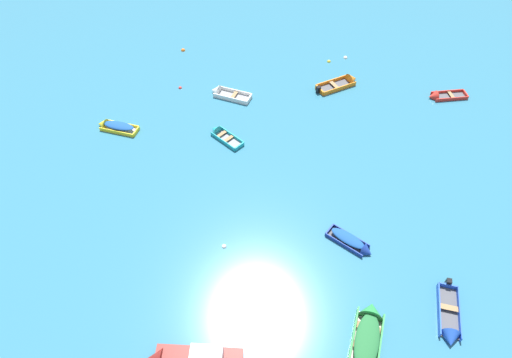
% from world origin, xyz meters
% --- Properties ---
extents(rowboat_white_near_left, '(4.01, 1.87, 1.19)m').
position_xyz_m(rowboat_white_near_left, '(-5.24, 33.35, 0.19)').
color(rowboat_white_near_left, gray).
rests_on(rowboat_white_near_left, ground_plane).
extents(rowboat_deep_blue_cluster_inner, '(3.38, 2.37, 0.96)m').
position_xyz_m(rowboat_deep_blue_cluster_inner, '(7.67, 18.94, 0.25)').
color(rowboat_deep_blue_cluster_inner, '#4C4C51').
rests_on(rowboat_deep_blue_cluster_inner, ground_plane).
extents(rowboat_turquoise_distant_center, '(3.36, 2.65, 1.01)m').
position_xyz_m(rowboat_turquoise_distant_center, '(-4.00, 27.86, 0.16)').
color(rowboat_turquoise_distant_center, gray).
rests_on(rowboat_turquoise_distant_center, ground_plane).
extents(rowboat_orange_foreground_center, '(4.10, 3.66, 1.29)m').
position_xyz_m(rowboat_orange_foreground_center, '(5.77, 37.41, 0.19)').
color(rowboat_orange_foreground_center, '#4C4C51').
rests_on(rowboat_orange_foreground_center, ground_plane).
extents(rowboat_green_back_row_center, '(2.06, 4.79, 1.45)m').
position_xyz_m(rowboat_green_back_row_center, '(8.75, 13.01, 0.38)').
color(rowboat_green_back_row_center, beige).
rests_on(rowboat_green_back_row_center, ground_plane).
extents(rowboat_red_far_back, '(3.75, 2.22, 1.07)m').
position_xyz_m(rowboat_red_far_back, '(14.44, 36.99, 0.15)').
color(rowboat_red_far_back, '#4C4C51').
rests_on(rowboat_red_far_back, ground_plane).
extents(rowboat_yellow_outer_left, '(3.71, 1.44, 1.08)m').
position_xyz_m(rowboat_yellow_outer_left, '(-13.20, 26.84, 0.27)').
color(rowboat_yellow_outer_left, beige).
rests_on(rowboat_yellow_outer_left, ground_plane).
extents(rowboat_blue_near_camera, '(1.35, 4.16, 1.10)m').
position_xyz_m(rowboat_blue_near_camera, '(13.41, 14.42, 0.21)').
color(rowboat_blue_near_camera, '#4C4C51').
rests_on(rowboat_blue_near_camera, ground_plane).
extents(mooring_buoy_far_field, '(0.33, 0.33, 0.33)m').
position_xyz_m(mooring_buoy_far_field, '(-9.45, 33.54, 0.00)').
color(mooring_buoy_far_field, red).
rests_on(mooring_buoy_far_field, ground_plane).
extents(mooring_buoy_central, '(0.44, 0.44, 0.44)m').
position_xyz_m(mooring_buoy_central, '(-11.26, 39.91, 0.00)').
color(mooring_buoy_central, orange).
rests_on(mooring_buoy_central, ground_plane).
extents(mooring_buoy_between_boats_right, '(0.42, 0.42, 0.42)m').
position_xyz_m(mooring_buoy_between_boats_right, '(5.53, 41.94, 0.00)').
color(mooring_buoy_between_boats_right, silver).
rests_on(mooring_buoy_between_boats_right, ground_plane).
extents(mooring_buoy_near_foreground, '(0.32, 0.32, 0.32)m').
position_xyz_m(mooring_buoy_near_foreground, '(-0.88, 17.11, 0.00)').
color(mooring_buoy_near_foreground, silver).
rests_on(mooring_buoy_near_foreground, ground_plane).
extents(mooring_buoy_outer_edge, '(0.38, 0.38, 0.38)m').
position_xyz_m(mooring_buoy_outer_edge, '(3.94, 40.91, 0.00)').
color(mooring_buoy_outer_edge, yellow).
rests_on(mooring_buoy_outer_edge, ground_plane).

